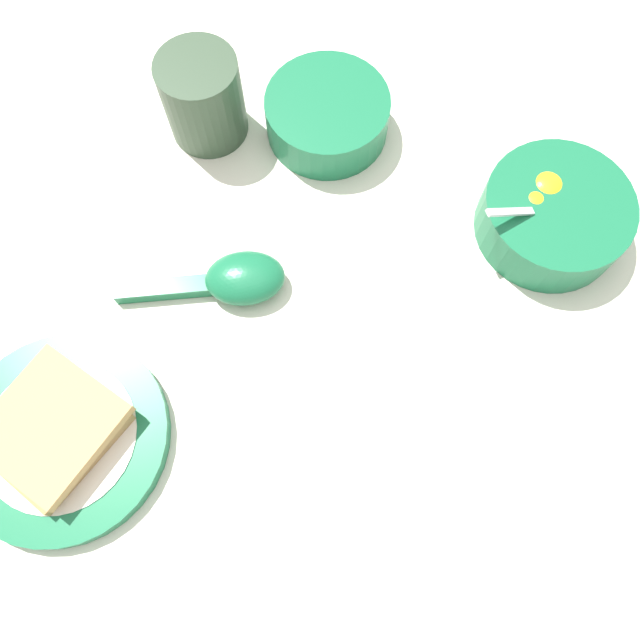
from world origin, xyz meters
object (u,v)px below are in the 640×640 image
congee_bowl (327,114)px  toast_sandwich (51,428)px  drinking_cup (203,97)px  egg_bowl (553,215)px  toast_plate (63,437)px  soup_spoon (233,280)px

congee_bowl → toast_sandwich: bearing=126.1°
drinking_cup → congee_bowl: bearing=-109.4°
egg_bowl → toast_sandwich: bearing=96.5°
toast_plate → soup_spoon: (0.09, -0.18, 0.01)m
toast_plate → egg_bowl: bearing=-83.0°
soup_spoon → congee_bowl: (0.14, -0.14, 0.01)m
egg_bowl → soup_spoon: egg_bowl is taller
soup_spoon → drinking_cup: size_ratio=1.81×
toast_sandwich → soup_spoon: bearing=-63.4°
egg_bowl → congee_bowl: egg_bowl is taller
soup_spoon → drinking_cup: 0.19m
egg_bowl → drinking_cup: drinking_cup is taller
toast_sandwich → soup_spoon: 0.20m
egg_bowl → toast_sandwich: (-0.05, 0.48, 0.00)m
congee_bowl → drinking_cup: bearing=70.6°
toast_plate → toast_sandwich: bearing=7.4°
toast_plate → drinking_cup: size_ratio=2.03×
toast_plate → drinking_cup: 0.34m
egg_bowl → toast_sandwich: egg_bowl is taller
congee_bowl → toast_plate: bearing=126.7°
toast_sandwich → soup_spoon: toast_sandwich is taller
egg_bowl → soup_spoon: (0.03, 0.30, -0.01)m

